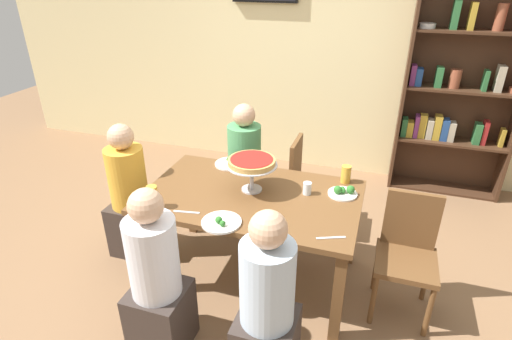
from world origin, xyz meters
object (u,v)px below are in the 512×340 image
object	(u,v)px
diner_head_west	(131,200)
chair_head_east	(407,250)
diner_near_right	(267,313)
beer_glass_amber_tall	(153,197)
salad_plate_far_diner	(343,192)
dining_table	(252,205)
salad_plate_near_diner	(230,163)
diner_near_left	(157,285)
cutlery_knife_near	(187,212)
cutlery_fork_near	(264,222)
chair_far_right	(307,181)
salad_plate_spare	(221,222)
diner_far_left	(245,173)
cutlery_fork_far	(331,238)
water_glass_clear_near	(307,188)
deep_dish_pizza_stand	(252,164)
bookshelf	(460,90)
beer_glass_amber_short	(346,174)

from	to	relation	value
diner_head_west	chair_head_east	bearing A→B (deg)	0.71
diner_near_right	beer_glass_amber_tall	distance (m)	1.08
chair_head_east	salad_plate_far_diner	xyz separation A→B (m)	(-0.48, 0.16, 0.28)
dining_table	salad_plate_near_diner	distance (m)	0.53
diner_near_left	cutlery_knife_near	world-z (taller)	diner_near_left
chair_head_east	cutlery_fork_near	distance (m)	1.01
chair_far_right	salad_plate_near_diner	xyz separation A→B (m)	(-0.58, -0.38, 0.27)
diner_head_west	salad_plate_spare	bearing A→B (deg)	-23.05
chair_far_right	salad_plate_near_diner	distance (m)	0.74
diner_far_left	chair_far_right	xyz separation A→B (m)	(0.58, 0.02, -0.01)
beer_glass_amber_tall	chair_far_right	bearing A→B (deg)	54.17
diner_near_right	cutlery_fork_far	xyz separation A→B (m)	(0.26, 0.46, 0.25)
salad_plate_far_diner	salad_plate_spare	world-z (taller)	salad_plate_far_diner
water_glass_clear_near	cutlery_knife_near	distance (m)	0.87
dining_table	chair_far_right	bearing A→B (deg)	72.13
salad_plate_spare	diner_head_west	bearing A→B (deg)	156.95
chair_far_right	salad_plate_spare	bearing A→B (deg)	-15.06
beer_glass_amber_tall	deep_dish_pizza_stand	bearing A→B (deg)	37.81
deep_dish_pizza_stand	salad_plate_near_diner	xyz separation A→B (m)	(-0.30, 0.34, -0.20)
diner_head_west	salad_plate_near_diner	xyz separation A→B (m)	(0.73, 0.40, 0.26)
bookshelf	diner_near_left	world-z (taller)	bookshelf
salad_plate_far_diner	water_glass_clear_near	world-z (taller)	water_glass_clear_near
diner_head_west	cutlery_fork_far	bearing A→B (deg)	-12.03
diner_head_west	chair_far_right	bearing A→B (deg)	30.68
diner_far_left	diner_near_left	distance (m)	1.56
diner_near_right	beer_glass_amber_tall	world-z (taller)	diner_near_right
diner_far_left	diner_head_west	bearing A→B (deg)	-43.74
water_glass_clear_near	cutlery_knife_near	bearing A→B (deg)	-145.35
water_glass_clear_near	cutlery_knife_near	xyz separation A→B (m)	(-0.71, -0.49, -0.04)
beer_glass_amber_tall	beer_glass_amber_short	bearing A→B (deg)	32.69
dining_table	diner_head_west	size ratio (longest dim) A/B	1.33
chair_far_right	cutlery_fork_far	world-z (taller)	chair_far_right
cutlery_fork_far	diner_near_right	bearing A→B (deg)	-142.66
chair_head_east	water_glass_clear_near	distance (m)	0.79
water_glass_clear_near	diner_near_right	bearing A→B (deg)	-91.04
beer_glass_amber_short	chair_head_east	bearing A→B (deg)	-36.33
deep_dish_pizza_stand	cutlery_fork_far	xyz separation A→B (m)	(0.64, -0.41, -0.21)
bookshelf	beer_glass_amber_tall	size ratio (longest dim) A/B	13.83
chair_far_right	beer_glass_amber_short	world-z (taller)	beer_glass_amber_short
chair_head_east	beer_glass_amber_tall	world-z (taller)	beer_glass_amber_tall
water_glass_clear_near	beer_glass_amber_short	bearing A→B (deg)	47.77
diner_near_left	cutlery_fork_far	xyz separation A→B (m)	(0.96, 0.45, 0.25)
diner_far_left	cutlery_fork_far	world-z (taller)	diner_far_left
diner_far_left	beer_glass_amber_tall	world-z (taller)	diner_far_left
dining_table	chair_head_east	bearing A→B (deg)	2.04
chair_far_right	dining_table	bearing A→B (deg)	-17.87
beer_glass_amber_tall	water_glass_clear_near	xyz separation A→B (m)	(0.95, 0.50, -0.03)
diner_near_right	chair_head_east	world-z (taller)	diner_near_right
deep_dish_pizza_stand	water_glass_clear_near	size ratio (longest dim) A/B	4.09
diner_far_left	cutlery_knife_near	bearing A→B (deg)	-0.47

